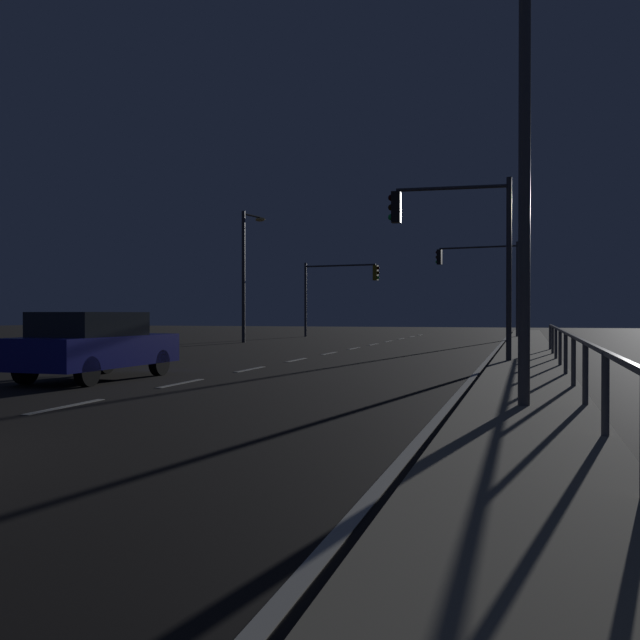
% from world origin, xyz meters
% --- Properties ---
extents(ground_plane, '(112.00, 112.00, 0.00)m').
position_xyz_m(ground_plane, '(0.00, 17.50, 0.00)').
color(ground_plane, black).
rests_on(ground_plane, ground).
extents(sidewalk_right, '(2.01, 77.00, 0.14)m').
position_xyz_m(sidewalk_right, '(7.29, 17.50, 0.07)').
color(sidewalk_right, gray).
rests_on(sidewalk_right, ground).
extents(lane_markings_center, '(0.14, 50.00, 0.01)m').
position_xyz_m(lane_markings_center, '(0.00, 21.00, 0.01)').
color(lane_markings_center, silver).
rests_on(lane_markings_center, ground).
extents(lane_edge_line, '(0.14, 53.00, 0.01)m').
position_xyz_m(lane_edge_line, '(6.03, 22.50, 0.01)').
color(lane_edge_line, silver).
rests_on(lane_edge_line, ground).
extents(car, '(1.99, 4.47, 1.57)m').
position_xyz_m(car, '(-2.33, 9.23, 0.82)').
color(car, navy).
rests_on(car, ground).
extents(traffic_light_near_right, '(3.69, 0.44, 5.44)m').
position_xyz_m(traffic_light_near_right, '(5.21, 16.63, 3.96)').
color(traffic_light_near_right, '#38383D').
rests_on(traffic_light_near_right, sidewalk_right).
extents(traffic_light_mid_left, '(5.18, 0.91, 4.87)m').
position_xyz_m(traffic_light_mid_left, '(-4.37, 38.87, 3.50)').
color(traffic_light_mid_left, '#4C4C51').
rests_on(traffic_light_mid_left, ground).
extents(traffic_light_overhead_east, '(5.09, 0.95, 5.74)m').
position_xyz_m(traffic_light_overhead_east, '(4.56, 39.55, 4.24)').
color(traffic_light_overhead_east, '#4C4C51').
rests_on(traffic_light_overhead_east, sidewalk_right).
extents(street_lamp_far_end, '(1.64, 0.79, 6.91)m').
position_xyz_m(street_lamp_far_end, '(6.99, 6.14, 4.30)').
color(street_lamp_far_end, '#4C4C51').
rests_on(street_lamp_far_end, sidewalk_right).
extents(street_lamp_corner, '(0.69, 1.88, 6.92)m').
position_xyz_m(street_lamp_corner, '(-6.96, 29.68, 4.18)').
color(street_lamp_corner, '#38383D').
rests_on(street_lamp_corner, ground).
extents(barrier_fence, '(0.09, 25.87, 0.98)m').
position_xyz_m(barrier_fence, '(8.14, 10.89, 0.87)').
color(barrier_fence, '#59595E').
rests_on(barrier_fence, sidewalk_right).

